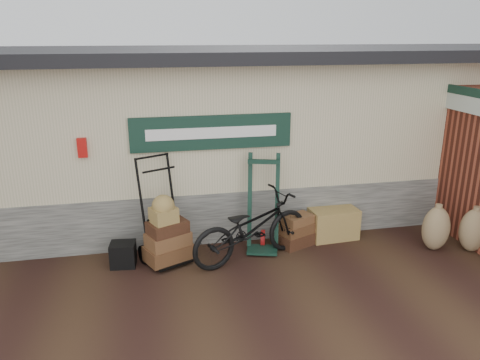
% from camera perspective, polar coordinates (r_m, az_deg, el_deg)
% --- Properties ---
extents(ground, '(80.00, 80.00, 0.00)m').
position_cam_1_polar(ground, '(7.34, 0.34, -10.73)').
color(ground, black).
rests_on(ground, ground).
extents(station_building, '(14.40, 4.10, 3.20)m').
position_cam_1_polar(station_building, '(9.34, -3.21, 6.03)').
color(station_building, '#4C4C47').
rests_on(station_building, ground).
extents(brick_outbuilding, '(1.71, 4.51, 2.62)m').
position_cam_1_polar(brick_outbuilding, '(9.89, 26.45, 3.00)').
color(brick_outbuilding, maroon).
rests_on(brick_outbuilding, ground).
extents(porter_trolley, '(1.04, 0.94, 1.71)m').
position_cam_1_polar(porter_trolley, '(7.37, -9.62, -3.54)').
color(porter_trolley, black).
rests_on(porter_trolley, ground).
extents(green_barrow, '(0.70, 0.64, 1.62)m').
position_cam_1_polar(green_barrow, '(7.65, 2.86, -2.88)').
color(green_barrow, black).
rests_on(green_barrow, ground).
extents(suitcase_stack, '(0.72, 0.60, 0.54)m').
position_cam_1_polar(suitcase_stack, '(8.04, 6.90, -6.07)').
color(suitcase_stack, '#331F10').
rests_on(suitcase_stack, ground).
extents(wicker_hamper, '(0.86, 0.59, 0.54)m').
position_cam_1_polar(wicker_hamper, '(8.44, 11.17, -5.12)').
color(wicker_hamper, olive).
rests_on(wicker_hamper, ground).
extents(black_trunk, '(0.41, 0.36, 0.38)m').
position_cam_1_polar(black_trunk, '(7.56, -14.05, -8.79)').
color(black_trunk, black).
rests_on(black_trunk, ground).
extents(bicycle, '(1.37, 2.20, 1.21)m').
position_cam_1_polar(bicycle, '(7.37, 1.43, -5.39)').
color(bicycle, black).
rests_on(bicycle, ground).
extents(burlap_sack_left, '(0.50, 0.43, 0.75)m').
position_cam_1_polar(burlap_sack_left, '(8.43, 22.77, -5.47)').
color(burlap_sack_left, olive).
rests_on(burlap_sack_left, ground).
extents(burlap_sack_right, '(0.54, 0.49, 0.74)m').
position_cam_1_polar(burlap_sack_right, '(8.63, 26.60, -5.51)').
color(burlap_sack_right, olive).
rests_on(burlap_sack_right, ground).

